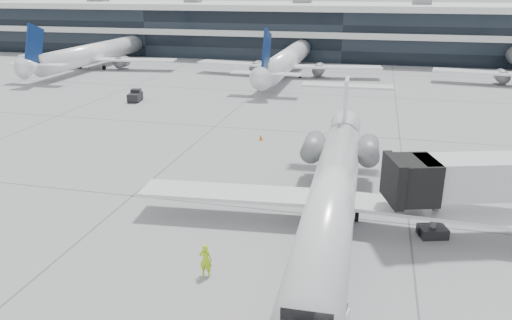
# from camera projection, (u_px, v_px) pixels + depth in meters

# --- Properties ---
(ground) EXTENTS (220.00, 220.00, 0.00)m
(ground) POSITION_uv_depth(u_px,v_px,m) (262.00, 209.00, 35.25)
(ground) COLOR gray
(ground) RESTS_ON ground
(terminal) EXTENTS (170.00, 22.00, 10.00)m
(terminal) POSITION_uv_depth(u_px,v_px,m) (346.00, 33.00, 108.78)
(terminal) COLOR black
(terminal) RESTS_ON ground
(bg_jet_left) EXTENTS (32.00, 40.00, 9.60)m
(bg_jet_left) POSITION_uv_depth(u_px,v_px,m) (98.00, 68.00, 95.65)
(bg_jet_left) COLOR white
(bg_jet_left) RESTS_ON ground
(bg_jet_center) EXTENTS (32.00, 40.00, 9.60)m
(bg_jet_center) POSITION_uv_depth(u_px,v_px,m) (288.00, 75.00, 87.46)
(bg_jet_center) COLOR white
(bg_jet_center) RESTS_ON ground
(regional_jet) EXTENTS (26.00, 32.35, 7.48)m
(regional_jet) POSITION_uv_depth(u_px,v_px,m) (333.00, 191.00, 31.86)
(regional_jet) COLOR silver
(regional_jet) RESTS_ON ground
(ramp_worker) EXTENTS (0.70, 0.47, 1.90)m
(ramp_worker) POSITION_uv_depth(u_px,v_px,m) (206.00, 260.00, 26.92)
(ramp_worker) COLOR #ACE518
(ramp_worker) RESTS_ON ground
(traffic_cone) EXTENTS (0.50, 0.50, 0.60)m
(traffic_cone) POSITION_uv_depth(u_px,v_px,m) (261.00, 137.00, 50.86)
(traffic_cone) COLOR orange
(traffic_cone) RESTS_ON ground
(far_tug) EXTENTS (1.86, 2.72, 1.61)m
(far_tug) POSITION_uv_depth(u_px,v_px,m) (135.00, 96.00, 67.68)
(far_tug) COLOR black
(far_tug) RESTS_ON ground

